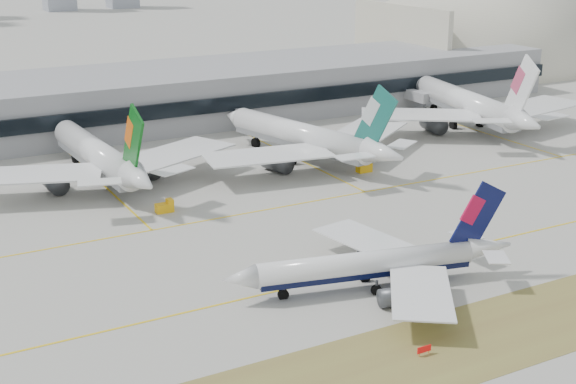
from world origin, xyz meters
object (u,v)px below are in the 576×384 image
widebody_eva (100,157)px  terminal (129,99)px  widebody_cathay (307,138)px  hangar (489,71)px  taxiing_airliner (376,264)px  widebody_china_air (470,106)px

widebody_eva → terminal: 56.16m
widebody_cathay → hangar: 151.37m
taxiing_airliner → widebody_eva: bearing=-60.7°
widebody_cathay → terminal: (-25.33, 58.42, 1.50)m
widebody_china_air → hangar: 100.76m
widebody_cathay → terminal: 63.69m
hangar → widebody_cathay: bearing=-148.7°
widebody_cathay → hangar: bearing=-71.9°
taxiing_airliner → widebody_cathay: size_ratio=0.78×
taxiing_airliner → widebody_cathay: 72.48m
terminal → hangar: hangar is taller
taxiing_airliner → hangar: size_ratio=0.53×
widebody_eva → widebody_cathay: bearing=-101.2°
widebody_eva → widebody_china_air: size_ratio=0.92×
taxiing_airliner → terminal: bearing=-77.8°
taxiing_airliner → terminal: size_ratio=0.17×
widebody_cathay → hangar: (129.24, 78.58, -5.86)m
widebody_cathay → taxiing_airliner: bearing=145.5°
taxiing_airliner → widebody_cathay: (26.22, 67.54, 2.06)m
terminal → widebody_cathay: bearing=-66.6°
widebody_cathay → hangar: size_ratio=0.68×
taxiing_airliner → widebody_cathay: bearing=-98.6°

